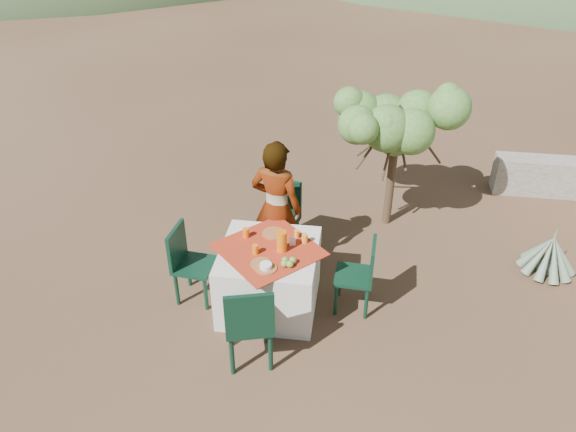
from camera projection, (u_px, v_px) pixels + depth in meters
The scene contains 20 objects.
ground at pixel (315, 335), 5.88m from camera, with size 160.00×160.00×0.00m, color #3C2A1B.
table at pixel (269, 277), 6.08m from camera, with size 1.30×1.30×0.76m.
chair_far at pixel (281, 215), 6.83m from camera, with size 0.52×0.52×0.96m.
chair_near at pixel (249, 323), 5.26m from camera, with size 0.56×0.56×0.99m.
chair_left at pixel (188, 260), 6.13m from camera, with size 0.46×0.46×0.91m.
chair_right at pixel (361, 273), 5.98m from camera, with size 0.42×0.42×0.87m.
person at pixel (276, 208), 6.40m from camera, with size 0.61×0.40×1.67m, color #8C6651.
shrub_tree at pixel (401, 129), 6.97m from camera, with size 1.46×1.44×1.72m.
agave at pixel (549, 255), 6.65m from camera, with size 0.67×0.67×0.71m.
plate_far at pixel (273, 233), 6.10m from camera, with size 0.25×0.25×0.01m, color brown.
plate_near at pixel (261, 264), 5.65m from camera, with size 0.21×0.21×0.01m, color brown.
glass_far at pixel (246, 233), 6.02m from camera, with size 0.07×0.07×0.11m, color orange.
glass_near at pixel (255, 249), 5.77m from camera, with size 0.07×0.07×0.11m, color orange.
juice_pitcher at pixel (282, 241), 5.78m from camera, with size 0.11×0.11×0.24m, color orange.
bowl_plate at pixel (266, 268), 5.59m from camera, with size 0.23×0.23×0.01m, color brown.
white_bowl at pixel (266, 266), 5.57m from camera, with size 0.12×0.12×0.05m, color white.
jar_left at pixel (305, 238), 5.94m from camera, with size 0.07×0.07×0.10m, color orange.
jar_right at pixel (297, 234), 6.02m from camera, with size 0.06×0.06×0.09m, color orange.
napkin_holder at pixel (292, 242), 5.91m from camera, with size 0.06×0.04×0.08m, color white.
fruit_cluster at pixel (288, 262), 5.62m from camera, with size 0.15×0.14×0.08m.
Camera 1 is at (0.32, -4.24, 4.25)m, focal length 35.00 mm.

